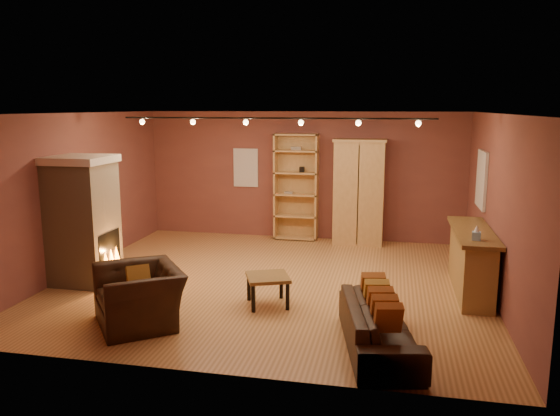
% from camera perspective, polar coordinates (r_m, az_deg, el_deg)
% --- Properties ---
extents(floor, '(7.00, 7.00, 0.00)m').
position_cam_1_polar(floor, '(9.26, -0.95, -7.73)').
color(floor, '#A16B39').
rests_on(floor, ground).
extents(ceiling, '(7.00, 7.00, 0.00)m').
position_cam_1_polar(ceiling, '(8.79, -1.01, 9.87)').
color(ceiling, brown).
rests_on(ceiling, back_wall).
extents(back_wall, '(7.00, 0.02, 2.80)m').
position_cam_1_polar(back_wall, '(12.08, 2.41, 3.39)').
color(back_wall, brown).
rests_on(back_wall, floor).
extents(left_wall, '(0.02, 6.50, 2.80)m').
position_cam_1_polar(left_wall, '(10.26, -20.42, 1.46)').
color(left_wall, brown).
rests_on(left_wall, floor).
extents(right_wall, '(0.02, 6.50, 2.80)m').
position_cam_1_polar(right_wall, '(8.85, 21.72, 0.00)').
color(right_wall, brown).
rests_on(right_wall, floor).
extents(fireplace, '(1.01, 0.98, 2.12)m').
position_cam_1_polar(fireplace, '(9.58, -19.85, -1.18)').
color(fireplace, tan).
rests_on(fireplace, floor).
extents(back_window, '(0.56, 0.04, 0.86)m').
position_cam_1_polar(back_window, '(12.32, -3.60, 4.22)').
color(back_window, silver).
rests_on(back_window, back_wall).
extents(bookcase, '(0.95, 0.37, 2.33)m').
position_cam_1_polar(bookcase, '(12.01, 1.74, 2.32)').
color(bookcase, tan).
rests_on(bookcase, floor).
extents(armoire, '(1.10, 0.63, 2.24)m').
position_cam_1_polar(armoire, '(11.70, 8.24, 1.70)').
color(armoire, tan).
rests_on(armoire, floor).
extents(bar_counter, '(0.58, 2.13, 1.02)m').
position_cam_1_polar(bar_counter, '(9.11, 19.34, -5.23)').
color(bar_counter, '#A7854C').
rests_on(bar_counter, floor).
extents(tissue_box, '(0.12, 0.12, 0.21)m').
position_cam_1_polar(tissue_box, '(8.32, 19.84, -2.56)').
color(tissue_box, '#8EC1E4').
rests_on(tissue_box, bar_counter).
extents(right_window, '(0.05, 0.90, 1.00)m').
position_cam_1_polar(right_window, '(10.17, 20.32, 2.81)').
color(right_window, silver).
rests_on(right_window, right_wall).
extents(loveseat, '(0.95, 2.05, 0.80)m').
position_cam_1_polar(loveseat, '(6.81, 10.33, -11.20)').
color(loveseat, black).
rests_on(loveseat, floor).
extents(armchair, '(1.35, 1.42, 1.05)m').
position_cam_1_polar(armchair, '(7.64, -14.53, -7.96)').
color(armchair, black).
rests_on(armchair, floor).
extents(coffee_table, '(0.78, 0.78, 0.45)m').
position_cam_1_polar(coffee_table, '(8.12, -1.28, -7.52)').
color(coffee_table, brown).
rests_on(coffee_table, floor).
extents(track_rail, '(5.20, 0.09, 0.13)m').
position_cam_1_polar(track_rail, '(8.99, -0.73, 9.16)').
color(track_rail, black).
rests_on(track_rail, ceiling).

